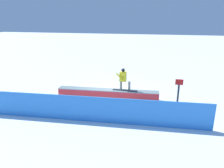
{
  "coord_description": "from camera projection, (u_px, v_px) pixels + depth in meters",
  "views": [
    {
      "loc": [
        -3.47,
        11.86,
        4.76
      ],
      "look_at": [
        -0.54,
        0.95,
        1.27
      ],
      "focal_mm": 33.61,
      "sensor_mm": 36.0,
      "label": 1
    }
  ],
  "objects": [
    {
      "name": "safety_fence",
      "position": [
        89.0,
        109.0,
        10.05
      ],
      "size": [
        11.32,
        1.19,
        1.29
      ],
      "primitive_type": "cube",
      "rotation": [
        0.0,
        0.0,
        0.1
      ],
      "color": "#3082E6",
      "rests_on": "ground_plane"
    },
    {
      "name": "trail_marker",
      "position": [
        178.0,
        94.0,
        11.26
      ],
      "size": [
        0.4,
        0.1,
        1.74
      ],
      "color": "#262628",
      "rests_on": "ground_plane"
    },
    {
      "name": "ground_plane",
      "position": [
        108.0,
        98.0,
        13.21
      ],
      "size": [
        120.0,
        120.0,
        0.0
      ],
      "primitive_type": "plane",
      "color": "white"
    },
    {
      "name": "grind_box",
      "position": [
        108.0,
        94.0,
        13.13
      ],
      "size": [
        6.34,
        1.2,
        0.59
      ],
      "color": "red",
      "rests_on": "ground_plane"
    },
    {
      "name": "snowboarder",
      "position": [
        124.0,
        79.0,
        12.67
      ],
      "size": [
        1.53,
        0.42,
        1.38
      ],
      "color": "#1E2429",
      "rests_on": "grind_box"
    }
  ]
}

